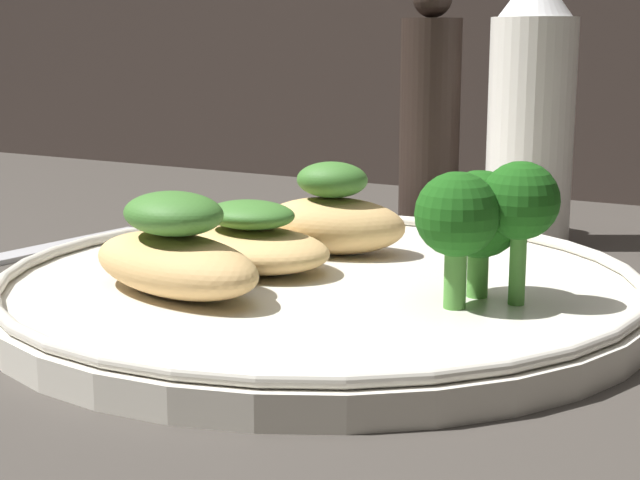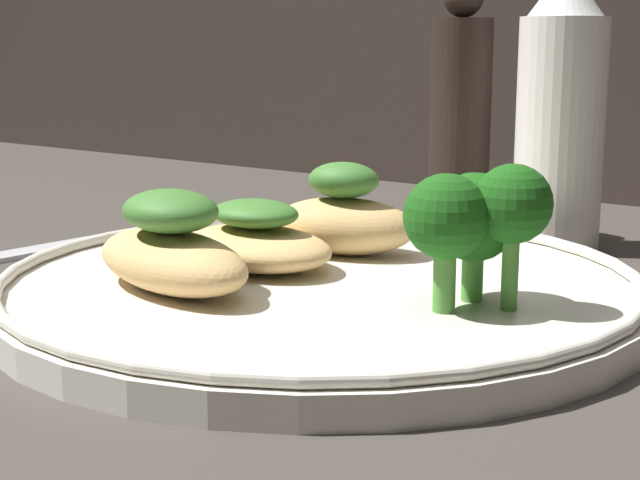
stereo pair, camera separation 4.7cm
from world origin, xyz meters
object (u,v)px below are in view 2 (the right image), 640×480
at_px(plate, 320,288).
at_px(sauce_bottle, 560,115).
at_px(pepper_grinder, 460,119).
at_px(broccoli_bunch, 475,216).

height_order(plate, sauce_bottle, sauce_bottle).
xyz_separation_m(sauce_bottle, pepper_grinder, (-0.07, -0.00, -0.01)).
bearing_deg(plate, broccoli_bunch, 0.76).
xyz_separation_m(plate, pepper_grinder, (-0.03, 0.20, 0.07)).
bearing_deg(pepper_grinder, plate, -80.50).
bearing_deg(pepper_grinder, broccoli_bunch, -59.83).
xyz_separation_m(plate, sauce_bottle, (0.04, 0.20, 0.07)).
bearing_deg(broccoli_bunch, pepper_grinder, 120.17).
distance_m(broccoli_bunch, pepper_grinder, 0.23).
distance_m(plate, sauce_bottle, 0.22).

